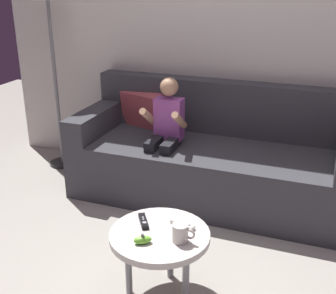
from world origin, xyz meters
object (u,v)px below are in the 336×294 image
(person_seated_on_couch, at_px, (165,132))
(floor_lamp, at_px, (48,2))
(coffee_table, at_px, (160,239))
(game_remote_white_far_corner, at_px, (183,224))
(coffee_mug, at_px, (181,233))
(game_remote_black_near_edge, at_px, (143,221))
(nunchuk_lime, at_px, (143,240))
(couch, at_px, (212,159))

(person_seated_on_couch, distance_m, floor_lamp, 1.44)
(coffee_table, relative_size, game_remote_white_far_corner, 3.61)
(coffee_table, height_order, coffee_mug, coffee_mug)
(game_remote_black_near_edge, bearing_deg, floor_lamp, 137.17)
(nunchuk_lime, relative_size, coffee_mug, 0.84)
(nunchuk_lime, distance_m, coffee_mug, 0.19)
(coffee_mug, xyz_separation_m, floor_lamp, (-1.60, 1.35, 0.98))
(person_seated_on_couch, xyz_separation_m, nunchuk_lime, (0.33, -1.16, -0.13))
(coffee_mug, relative_size, floor_lamp, 0.07)
(person_seated_on_couch, distance_m, nunchuk_lime, 1.21)
(coffee_table, bearing_deg, nunchuk_lime, -109.71)
(game_remote_black_near_edge, relative_size, floor_lamp, 0.08)
(game_remote_white_far_corner, xyz_separation_m, floor_lamp, (-1.57, 1.22, 1.01))
(couch, bearing_deg, person_seated_on_couch, -150.78)
(game_remote_white_far_corner, relative_size, coffee_mug, 1.22)
(coffee_mug, bearing_deg, game_remote_black_near_edge, 159.48)
(nunchuk_lime, bearing_deg, game_remote_white_far_corner, 58.38)
(couch, distance_m, coffee_mug, 1.27)
(game_remote_black_near_edge, bearing_deg, coffee_mug, -20.52)
(couch, distance_m, nunchuk_lime, 1.34)
(couch, height_order, game_remote_white_far_corner, couch)
(couch, height_order, floor_lamp, floor_lamp)
(coffee_table, relative_size, nunchuk_lime, 5.23)
(couch, bearing_deg, nunchuk_lime, -89.48)
(game_remote_black_near_edge, bearing_deg, game_remote_white_far_corner, 12.01)
(nunchuk_lime, xyz_separation_m, coffee_mug, (0.17, 0.08, 0.03))
(person_seated_on_couch, relative_size, game_remote_white_far_corner, 6.45)
(floor_lamp, bearing_deg, person_seated_on_couch, -13.93)
(game_remote_white_far_corner, bearing_deg, couch, 97.41)
(person_seated_on_couch, height_order, coffee_table, person_seated_on_couch)
(couch, xyz_separation_m, game_remote_black_near_edge, (-0.06, -1.16, 0.10))
(couch, relative_size, nunchuk_lime, 20.95)
(floor_lamp, bearing_deg, game_remote_white_far_corner, -37.86)
(coffee_mug, bearing_deg, person_seated_on_couch, 114.71)
(game_remote_black_near_edge, bearing_deg, coffee_table, -24.67)
(couch, bearing_deg, coffee_mug, -81.76)
(person_seated_on_couch, xyz_separation_m, game_remote_black_near_edge, (0.25, -0.99, -0.14))
(couch, bearing_deg, coffee_table, -87.40)
(coffee_table, distance_m, coffee_mug, 0.16)
(nunchuk_lime, relative_size, floor_lamp, 0.06)
(coffee_table, relative_size, floor_lamp, 0.32)
(person_seated_on_couch, distance_m, coffee_table, 1.12)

